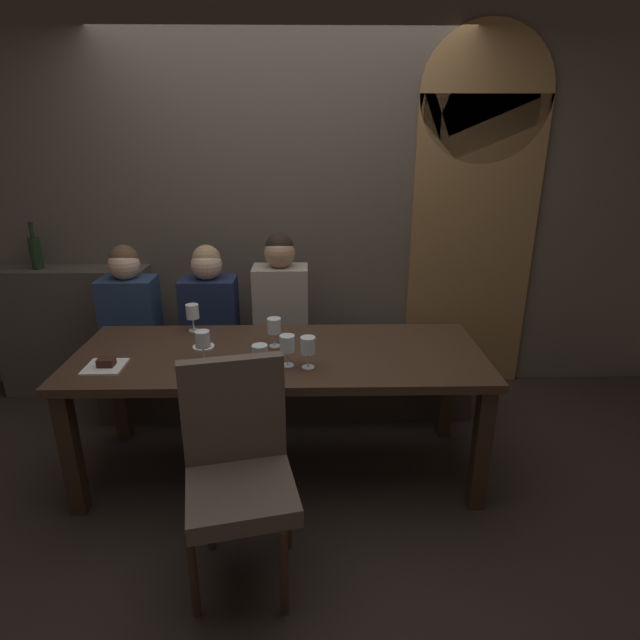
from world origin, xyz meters
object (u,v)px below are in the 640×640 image
diner_redhead (129,303)px  wine_glass_end_right (308,346)px  wine_glass_near_left (192,313)px  wine_glass_far_left (287,345)px  chair_near_side (238,460)px  wine_bottle_dark_red (36,252)px  espresso_cup (203,343)px  diner_far_end (281,297)px  diner_bearded (209,303)px  wine_glass_near_right (203,341)px  dining_table (280,367)px  banquette_bench (287,379)px  wine_glass_far_right (260,355)px  wine_glass_center_front (274,327)px  dessert_plate (105,365)px

diner_redhead → wine_glass_end_right: size_ratio=4.46×
wine_glass_near_left → wine_glass_far_left: bearing=-41.1°
chair_near_side → diner_redhead: 1.71m
chair_near_side → wine_bottle_dark_red: (-1.61, 1.75, 0.51)m
wine_glass_far_left → espresso_cup: bearing=152.5°
wine_bottle_dark_red → espresso_cup: size_ratio=2.72×
diner_far_end → espresso_cup: (-0.40, -0.65, -0.06)m
diner_far_end → espresso_cup: 0.76m
wine_glass_near_left → diner_redhead: bearing=143.0°
wine_bottle_dark_red → wine_glass_far_left: bearing=-33.7°
diner_bearded → wine_glass_near_right: (0.12, -0.81, 0.06)m
chair_near_side → diner_redhead: bearing=121.9°
diner_bearded → wine_bottle_dark_red: bearing=165.2°
diner_bearded → wine_glass_near_left: diner_bearded is taller
wine_bottle_dark_red → wine_glass_far_left: wine_bottle_dark_red is taller
diner_bearded → diner_far_end: size_ratio=0.91×
chair_near_side → dining_table: bearing=79.1°
diner_far_end → wine_bottle_dark_red: (-1.73, 0.31, 0.24)m
banquette_bench → wine_glass_near_right: bearing=-115.4°
wine_glass_near_left → wine_glass_far_right: bearing=-54.1°
banquette_bench → espresso_cup: bearing=-123.9°
wine_glass_center_front → wine_glass_near_right: 0.40m
dining_table → chair_near_side: bearing=-100.9°
wine_bottle_dark_red → wine_glass_far_left: size_ratio=1.99×
wine_bottle_dark_red → wine_glass_far_right: 2.15m
wine_glass_end_right → dessert_plate: wine_glass_end_right is taller
wine_bottle_dark_red → espresso_cup: bearing=-35.8°
wine_bottle_dark_red → banquette_bench: bearing=-10.7°
diner_bearded → chair_near_side: bearing=-75.8°
wine_glass_near_left → dining_table: bearing=-32.2°
wine_glass_far_left → wine_bottle_dark_red: bearing=146.3°
wine_bottle_dark_red → espresso_cup: 1.67m
wine_bottle_dark_red → wine_glass_end_right: (1.91, -1.23, -0.21)m
chair_near_side → wine_glass_near_right: bearing=111.6°
dessert_plate → dining_table: bearing=11.7°
wine_glass_far_left → chair_near_side: bearing=-109.2°
banquette_bench → wine_glass_far_right: size_ratio=15.24×
wine_glass_end_right → wine_glass_near_right: bearing=170.4°
wine_bottle_dark_red → wine_glass_near_left: (1.22, -0.70, -0.22)m
diner_redhead → diner_far_end: diner_far_end is taller
wine_glass_center_front → wine_glass_far_right: same height
wine_glass_end_right → wine_glass_far_right: size_ratio=1.00×
dining_table → dessert_plate: (-0.87, -0.18, 0.10)m
banquette_bench → wine_glass_center_front: 0.88m
diner_redhead → diner_far_end: 1.01m
banquette_bench → wine_bottle_dark_red: 1.97m
wine_bottle_dark_red → wine_glass_far_left: (1.80, -1.20, -0.22)m
wine_glass_end_right → wine_glass_far_right: (-0.23, -0.10, -0.00)m
wine_glass_near_left → dessert_plate: (-0.34, -0.51, -0.10)m
chair_near_side → wine_glass_far_right: 0.52m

